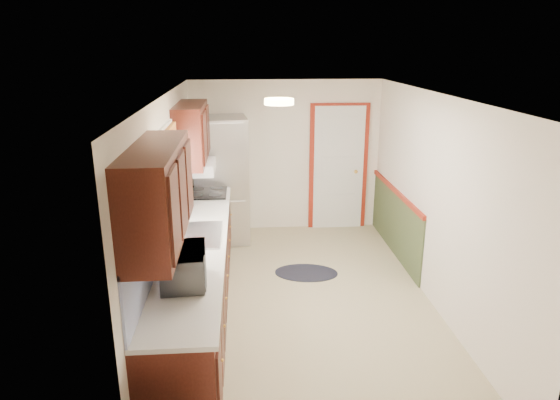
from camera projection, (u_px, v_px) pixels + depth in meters
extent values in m
cube|color=tan|center=(303.00, 300.00, 5.93)|extent=(3.20, 5.20, 0.12)
cube|color=white|center=(306.00, 95.00, 5.22)|extent=(3.20, 5.20, 0.12)
cube|color=white|center=(286.00, 156.00, 7.95)|extent=(3.20, 0.10, 2.40)
cube|color=white|center=(352.00, 324.00, 3.20)|extent=(3.20, 0.10, 2.40)
cube|color=white|center=(169.00, 207.00, 5.47)|extent=(0.10, 5.20, 2.40)
cube|color=white|center=(435.00, 201.00, 5.68)|extent=(0.10, 5.20, 2.40)
cube|color=#3D140D|center=(198.00, 281.00, 5.43)|extent=(0.60, 4.00, 0.90)
cube|color=silver|center=(197.00, 241.00, 5.29)|extent=(0.63, 4.00, 0.04)
cube|color=#5671D1|center=(166.00, 215.00, 5.18)|extent=(0.02, 4.00, 0.55)
cube|color=#3D140D|center=(158.00, 195.00, 3.77)|extent=(0.35, 1.40, 0.75)
cube|color=#3D140D|center=(191.00, 134.00, 6.34)|extent=(0.35, 1.20, 0.75)
cube|color=white|center=(165.00, 175.00, 5.15)|extent=(0.02, 1.00, 0.90)
cube|color=#DA4429|center=(167.00, 141.00, 5.05)|extent=(0.05, 1.12, 0.24)
cube|color=#B7B7BC|center=(197.00, 235.00, 5.38)|extent=(0.52, 0.82, 0.02)
cube|color=white|center=(198.00, 167.00, 6.53)|extent=(0.45, 0.60, 0.15)
cube|color=maroon|center=(338.00, 168.00, 8.05)|extent=(0.94, 0.05, 2.08)
cube|color=white|center=(338.00, 168.00, 8.02)|extent=(0.80, 0.04, 2.00)
cube|color=#3E4C2A|center=(395.00, 223.00, 7.19)|extent=(0.02, 2.30, 0.90)
cube|color=maroon|center=(396.00, 192.00, 7.05)|extent=(0.04, 2.30, 0.06)
cylinder|color=#FFD88C|center=(279.00, 102.00, 5.02)|extent=(0.30, 0.30, 0.06)
imported|color=white|center=(184.00, 263.00, 4.26)|extent=(0.35, 0.58, 0.37)
cube|color=#B7B7BC|center=(221.00, 180.00, 7.53)|extent=(0.85, 0.81, 1.90)
cylinder|color=black|center=(202.00, 194.00, 7.15)|extent=(0.02, 0.02, 1.33)
ellipsoid|color=black|center=(306.00, 273.00, 6.63)|extent=(0.90, 0.65, 0.01)
cube|color=black|center=(207.00, 192.00, 6.90)|extent=(0.55, 0.66, 0.02)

